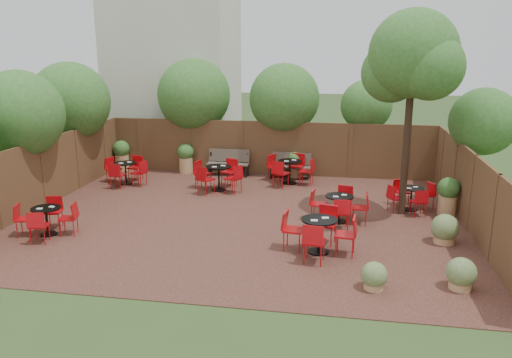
# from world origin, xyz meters

# --- Properties ---
(ground) EXTENTS (80.00, 80.00, 0.00)m
(ground) POSITION_xyz_m (0.00, 0.00, 0.00)
(ground) COLOR #354F23
(ground) RESTS_ON ground
(courtyard_paving) EXTENTS (12.00, 10.00, 0.02)m
(courtyard_paving) POSITION_xyz_m (0.00, 0.00, 0.01)
(courtyard_paving) COLOR #3B2018
(courtyard_paving) RESTS_ON ground
(fence_back) EXTENTS (12.00, 0.08, 2.00)m
(fence_back) POSITION_xyz_m (0.00, 5.00, 1.00)
(fence_back) COLOR brown
(fence_back) RESTS_ON ground
(fence_left) EXTENTS (0.08, 10.00, 2.00)m
(fence_left) POSITION_xyz_m (-6.00, 0.00, 1.00)
(fence_left) COLOR brown
(fence_left) RESTS_ON ground
(fence_right) EXTENTS (0.08, 10.00, 2.00)m
(fence_right) POSITION_xyz_m (6.00, 0.00, 1.00)
(fence_right) COLOR brown
(fence_right) RESTS_ON ground
(neighbour_building) EXTENTS (5.00, 4.00, 8.00)m
(neighbour_building) POSITION_xyz_m (-4.50, 8.00, 4.00)
(neighbour_building) COLOR beige
(neighbour_building) RESTS_ON ground
(overhang_foliage) EXTENTS (15.51, 10.59, 2.78)m
(overhang_foliage) POSITION_xyz_m (-2.84, 3.24, 2.75)
(overhang_foliage) COLOR #306621
(overhang_foliage) RESTS_ON ground
(courtyard_tree) EXTENTS (2.58, 2.48, 5.60)m
(courtyard_tree) POSITION_xyz_m (4.41, 1.05, 4.26)
(courtyard_tree) COLOR black
(courtyard_tree) RESTS_ON courtyard_paving
(park_bench_left) EXTENTS (1.54, 0.51, 0.95)m
(park_bench_left) POSITION_xyz_m (-1.43, 4.63, 0.51)
(park_bench_left) COLOR brown
(park_bench_left) RESTS_ON courtyard_paving
(park_bench_right) EXTENTS (1.51, 0.63, 0.91)m
(park_bench_right) POSITION_xyz_m (0.88, 4.62, 0.49)
(park_bench_right) COLOR brown
(park_bench_right) RESTS_ON courtyard_paving
(bistro_tables) EXTENTS (10.88, 7.68, 0.94)m
(bistro_tables) POSITION_xyz_m (-0.03, 0.99, 0.47)
(bistro_tables) COLOR black
(bistro_tables) RESTS_ON courtyard_paving
(planters) EXTENTS (11.91, 4.19, 1.15)m
(planters) POSITION_xyz_m (-0.91, 3.76, 0.61)
(planters) COLOR tan
(planters) RESTS_ON courtyard_paving
(low_shrubs) EXTENTS (2.40, 3.33, 0.72)m
(low_shrubs) POSITION_xyz_m (4.76, -2.45, 0.34)
(low_shrubs) COLOR tan
(low_shrubs) RESTS_ON courtyard_paving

